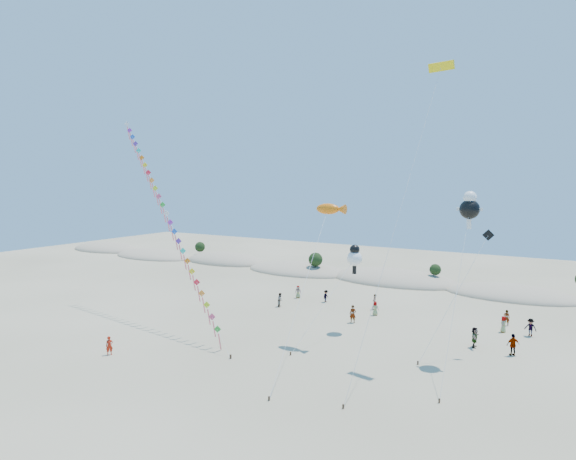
{
  "coord_description": "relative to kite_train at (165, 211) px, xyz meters",
  "views": [
    {
      "loc": [
        22.1,
        -22.92,
        14.6
      ],
      "look_at": [
        0.33,
        14.0,
        10.3
      ],
      "focal_mm": 30.0,
      "sensor_mm": 36.0,
      "label": 1
    }
  ],
  "objects": [
    {
      "name": "ground",
      "position": [
        14.27,
        -13.56,
        -11.58
      ],
      "size": [
        160.0,
        160.0,
        0.0
      ],
      "primitive_type": "plane",
      "color": "gray",
      "rests_on": "ground"
    },
    {
      "name": "dune_ridge",
      "position": [
        15.33,
        31.58,
        -11.47
      ],
      "size": [
        145.3,
        11.49,
        5.57
      ],
      "color": "gray",
      "rests_on": "ground"
    },
    {
      "name": "kite_train",
      "position": [
        0.0,
        0.0,
        0.0
      ],
      "size": [
        24.16,
        10.84,
        22.28
      ],
      "color": "#3F2D1E",
      "rests_on": "ground"
    },
    {
      "name": "fish_kite",
      "position": [
        17.84,
        2.48,
        0.57
      ],
      "size": [
        3.23,
        13.58,
        12.68
      ],
      "color": "#3F2D1E",
      "rests_on": "ground"
    },
    {
      "name": "cartoon_kite_low",
      "position": [
        18.46,
        6.63,
        -4.23
      ],
      "size": [
        2.67,
        9.9,
        8.55
      ],
      "color": "#3F2D1E",
      "rests_on": "ground"
    },
    {
      "name": "cartoon_kite_high",
      "position": [
        29.35,
        4.19,
        0.99
      ],
      "size": [
        2.0,
        10.1,
        13.88
      ],
      "color": "#3F2D1E",
      "rests_on": "ground"
    },
    {
      "name": "parafoil_kite",
      "position": [
        26.84,
        3.24,
        11.49
      ],
      "size": [
        3.68,
        13.12,
        24.12
      ],
      "color": "#3F2D1E",
      "rests_on": "ground"
    },
    {
      "name": "dark_kite",
      "position": [
        29.4,
        5.19,
        -4.13
      ],
      "size": [
        4.6,
        6.02,
        10.63
      ],
      "color": "#3F2D1E",
      "rests_on": "ground"
    },
    {
      "name": "flyer_foreground",
      "position": [
        3.32,
        -10.18,
        -10.78
      ],
      "size": [
        0.63,
        0.7,
        1.61
      ],
      "primitive_type": "imported",
      "rotation": [
        0.0,
        0.0,
        1.02
      ],
      "color": "#AF200E",
      "rests_on": "ground"
    },
    {
      "name": "beachgoers",
      "position": [
        23.17,
        11.55,
        -10.73
      ],
      "size": [
        27.49,
        9.73,
        1.88
      ],
      "color": "slate",
      "rests_on": "ground"
    }
  ]
}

